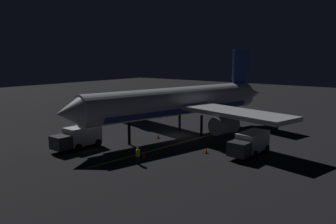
{
  "coord_description": "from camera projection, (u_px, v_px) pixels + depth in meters",
  "views": [
    {
      "loc": [
        -27.15,
        36.42,
        10.69
      ],
      "look_at": [
        0.0,
        2.0,
        3.5
      ],
      "focal_mm": 36.6,
      "sensor_mm": 36.0,
      "label": 1
    }
  ],
  "objects": [
    {
      "name": "traffic_cone_near_right",
      "position": [
        158.0,
        136.0,
        44.93
      ],
      "size": [
        0.5,
        0.5,
        0.55
      ],
      "color": "#EA590F",
      "rests_on": "ground_plane"
    },
    {
      "name": "apron_guide_stripe",
      "position": [
        175.0,
        144.0,
        41.82
      ],
      "size": [
        2.71,
        24.85,
        0.01
      ],
      "primitive_type": "cube",
      "rotation": [
        0.0,
        0.0,
        -0.1
      ],
      "color": "gold",
      "rests_on": "ground_plane"
    },
    {
      "name": "traffic_cone_under_wing",
      "position": [
        144.0,
        156.0,
        36.1
      ],
      "size": [
        0.5,
        0.5,
        0.55
      ],
      "color": "#EA590F",
      "rests_on": "ground_plane"
    },
    {
      "name": "airliner",
      "position": [
        181.0,
        102.0,
        46.17
      ],
      "size": [
        32.22,
        34.33,
        11.75
      ],
      "color": "white",
      "rests_on": "ground_plane"
    },
    {
      "name": "catering_truck",
      "position": [
        250.0,
        144.0,
        37.16
      ],
      "size": [
        2.42,
        6.12,
        2.48
      ],
      "color": "silver",
      "rests_on": "ground_plane"
    },
    {
      "name": "ground_crew_worker",
      "position": [
        138.0,
        156.0,
        34.04
      ],
      "size": [
        0.4,
        0.4,
        1.74
      ],
      "color": "black",
      "rests_on": "ground_plane"
    },
    {
      "name": "ground_plane",
      "position": [
        177.0,
        136.0,
        46.56
      ],
      "size": [
        180.0,
        180.0,
        0.2
      ],
      "primitive_type": "cube",
      "color": "black"
    },
    {
      "name": "traffic_cone_near_left",
      "position": [
        206.0,
        151.0,
        37.97
      ],
      "size": [
        0.5,
        0.5,
        0.55
      ],
      "color": "#EA590F",
      "rests_on": "ground_plane"
    },
    {
      "name": "baggage_truck",
      "position": [
        79.0,
        138.0,
        39.8
      ],
      "size": [
        2.36,
        5.94,
        2.55
      ],
      "color": "silver",
      "rests_on": "ground_plane"
    }
  ]
}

